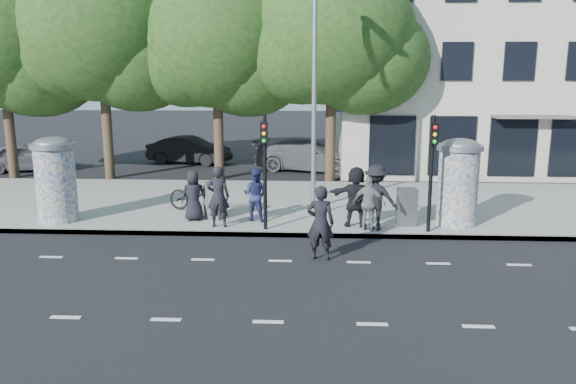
# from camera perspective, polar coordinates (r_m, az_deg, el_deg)

# --- Properties ---
(ground) EXTENTS (120.00, 120.00, 0.00)m
(ground) POSITION_cam_1_polar(r_m,az_deg,el_deg) (13.14, -1.19, -9.01)
(ground) COLOR black
(ground) RESTS_ON ground
(sidewalk) EXTENTS (40.00, 8.00, 0.15)m
(sidewalk) POSITION_cam_1_polar(r_m,az_deg,el_deg) (20.30, 0.32, -1.21)
(sidewalk) COLOR gray
(sidewalk) RESTS_ON ground
(curb) EXTENTS (40.00, 0.10, 0.16)m
(curb) POSITION_cam_1_polar(r_m,az_deg,el_deg) (16.48, -0.31, -4.35)
(curb) COLOR slate
(curb) RESTS_ON ground
(lane_dash_near) EXTENTS (32.00, 0.12, 0.01)m
(lane_dash_near) POSITION_cam_1_polar(r_m,az_deg,el_deg) (11.12, -2.02, -13.05)
(lane_dash_near) COLOR silver
(lane_dash_near) RESTS_ON ground
(lane_dash_far) EXTENTS (32.00, 0.12, 0.01)m
(lane_dash_far) POSITION_cam_1_polar(r_m,az_deg,el_deg) (14.46, -0.79, -7.01)
(lane_dash_far) COLOR silver
(lane_dash_far) RESTS_ON ground
(ad_column_left) EXTENTS (1.36, 1.36, 2.65)m
(ad_column_left) POSITION_cam_1_polar(r_m,az_deg,el_deg) (18.86, -22.55, 1.38)
(ad_column_left) COLOR beige
(ad_column_left) RESTS_ON sidewalk
(ad_column_right) EXTENTS (1.36, 1.36, 2.65)m
(ad_column_right) POSITION_cam_1_polar(r_m,az_deg,el_deg) (17.76, 16.90, 1.18)
(ad_column_right) COLOR beige
(ad_column_right) RESTS_ON sidewalk
(traffic_pole_near) EXTENTS (0.22, 0.31, 3.40)m
(traffic_pole_near) POSITION_cam_1_polar(r_m,az_deg,el_deg) (16.29, -2.38, 3.22)
(traffic_pole_near) COLOR black
(traffic_pole_near) RESTS_ON sidewalk
(traffic_pole_far) EXTENTS (0.22, 0.31, 3.40)m
(traffic_pole_far) POSITION_cam_1_polar(r_m,az_deg,el_deg) (16.55, 14.43, 3.00)
(traffic_pole_far) COLOR black
(traffic_pole_far) RESTS_ON sidewalk
(street_lamp) EXTENTS (0.25, 0.93, 8.00)m
(street_lamp) POSITION_cam_1_polar(r_m,az_deg,el_deg) (18.87, 2.70, 12.23)
(street_lamp) COLOR slate
(street_lamp) RESTS_ON sidewalk
(tree_far_left) EXTENTS (7.20, 7.20, 9.26)m
(tree_far_left) POSITION_cam_1_polar(r_m,az_deg,el_deg) (28.41, -27.19, 13.69)
(tree_far_left) COLOR #38281C
(tree_far_left) RESTS_ON ground
(tree_mid_left) EXTENTS (7.20, 7.20, 9.57)m
(tree_mid_left) POSITION_cam_1_polar(r_m,az_deg,el_deg) (26.52, -18.50, 15.26)
(tree_mid_left) COLOR #38281C
(tree_mid_left) RESTS_ON ground
(tree_near_left) EXTENTS (6.80, 6.80, 8.97)m
(tree_near_left) POSITION_cam_1_polar(r_m,az_deg,el_deg) (25.36, -7.30, 14.95)
(tree_near_left) COLOR #38281C
(tree_near_left) RESTS_ON ground
(tree_center) EXTENTS (7.00, 7.00, 9.30)m
(tree_center) POSITION_cam_1_polar(r_m,az_deg,el_deg) (24.60, 4.50, 15.69)
(tree_center) COLOR #38281C
(tree_center) RESTS_ON ground
(building) EXTENTS (20.30, 15.85, 12.00)m
(building) POSITION_cam_1_polar(r_m,az_deg,el_deg) (34.11, 22.56, 13.26)
(building) COLOR #ACA090
(building) RESTS_ON ground
(ped_a) EXTENTS (0.89, 0.71, 1.59)m
(ped_a) POSITION_cam_1_polar(r_m,az_deg,el_deg) (17.85, -9.56, -0.36)
(ped_a) COLOR black
(ped_a) RESTS_ON sidewalk
(ped_b) EXTENTS (0.70, 0.48, 1.86)m
(ped_b) POSITION_cam_1_polar(r_m,az_deg,el_deg) (16.95, -7.10, -0.47)
(ped_b) COLOR black
(ped_b) RESTS_ON sidewalk
(ped_c) EXTENTS (0.95, 0.84, 1.65)m
(ped_c) POSITION_cam_1_polar(r_m,az_deg,el_deg) (17.60, -3.34, -0.29)
(ped_c) COLOR navy
(ped_c) RESTS_ON sidewalk
(ped_d) EXTENTS (1.42, 1.05, 1.96)m
(ped_d) POSITION_cam_1_polar(r_m,az_deg,el_deg) (16.69, 8.92, -0.55)
(ped_d) COLOR black
(ped_d) RESTS_ON sidewalk
(ped_e) EXTENTS (1.09, 0.81, 1.65)m
(ped_e) POSITION_cam_1_polar(r_m,az_deg,el_deg) (16.59, 8.24, -1.15)
(ped_e) COLOR gray
(ped_e) RESTS_ON sidewalk
(ped_f) EXTENTS (1.79, 0.88, 1.85)m
(ped_f) POSITION_cam_1_polar(r_m,az_deg,el_deg) (16.98, 6.91, -0.46)
(ped_f) COLOR black
(ped_f) RESTS_ON sidewalk
(man_road) EXTENTS (0.75, 0.54, 1.94)m
(man_road) POSITION_cam_1_polar(r_m,az_deg,el_deg) (14.34, 3.31, -3.15)
(man_road) COLOR black
(man_road) RESTS_ON ground
(bicycle) EXTENTS (1.32, 2.21, 1.10)m
(bicycle) POSITION_cam_1_polar(r_m,az_deg,el_deg) (19.04, -9.24, -0.33)
(bicycle) COLOR black
(bicycle) RESTS_ON sidewalk
(cabinet_left) EXTENTS (0.63, 0.56, 1.10)m
(cabinet_left) POSITION_cam_1_polar(r_m,az_deg,el_deg) (17.99, -7.52, -0.99)
(cabinet_left) COLOR slate
(cabinet_left) RESTS_ON sidewalk
(cabinet_right) EXTENTS (0.61, 0.49, 1.15)m
(cabinet_right) POSITION_cam_1_polar(r_m,az_deg,el_deg) (17.41, 11.98, -1.51)
(cabinet_right) COLOR slate
(cabinet_right) RESTS_ON sidewalk
(car_left) EXTENTS (2.71, 4.29, 1.36)m
(car_left) POSITION_cam_1_polar(r_m,az_deg,el_deg) (30.31, -25.10, 3.21)
(car_left) COLOR #53555A
(car_left) RESTS_ON ground
(car_mid) EXTENTS (2.36, 4.58, 1.44)m
(car_mid) POSITION_cam_1_polar(r_m,az_deg,el_deg) (30.20, -10.00, 4.21)
(car_mid) COLOR black
(car_mid) RESTS_ON ground
(car_right) EXTENTS (3.22, 5.57, 1.52)m
(car_right) POSITION_cam_1_polar(r_m,az_deg,el_deg) (27.62, 2.04, 3.75)
(car_right) COLOR #55565C
(car_right) RESTS_ON ground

